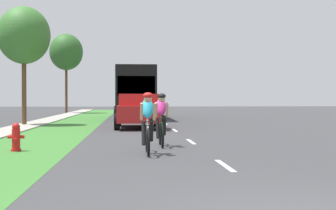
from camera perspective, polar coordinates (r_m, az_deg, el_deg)
name	(u,v)px	position (r m, az deg, el deg)	size (l,w,h in m)	color
ground_plane	(167,125)	(25.65, -0.11, -2.41)	(120.00, 120.00, 0.00)	#38383A
grass_verge	(72,125)	(25.75, -11.46, -2.40)	(2.94, 70.00, 0.01)	#38722D
sidewalk_concrete	(29,125)	(26.11, -16.31, -2.37)	(1.51, 70.00, 0.10)	#9E998E
lane_markings_center	(162,121)	(29.63, -0.72, -1.97)	(0.12, 52.20, 0.01)	white
fire_hydrant_red	(16,137)	(13.47, -17.79, -3.74)	(0.44, 0.38, 0.76)	red
cyclist_lead	(148,123)	(12.09, -2.46, -2.13)	(0.42, 1.72, 1.58)	black
cyclist_trailing	(161,119)	(14.11, -0.82, -1.71)	(0.42, 1.72, 1.58)	black
pickup_red	(138,111)	(22.93, -3.59, -0.71)	(2.22, 5.10, 1.64)	red
bus_black	(135,91)	(34.18, -3.97, 1.71)	(2.78, 11.60, 3.48)	black
sedan_blue	(136,105)	(52.23, -3.82, 0.06)	(1.98, 4.30, 1.52)	#23389E
suv_white	(157,102)	(63.99, -1.37, 0.35)	(2.15, 4.70, 1.79)	silver
street_tree_near	(24,36)	(26.57, -16.92, 7.96)	(2.78, 2.78, 6.32)	brown
street_tree_far	(66,52)	(47.53, -12.12, 6.22)	(3.22, 3.22, 7.74)	brown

